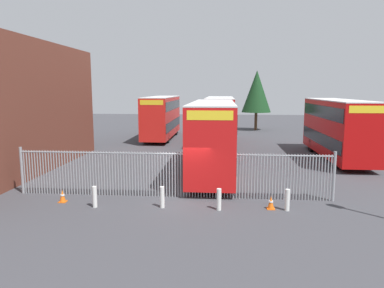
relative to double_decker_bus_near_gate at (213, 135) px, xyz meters
name	(u,v)px	position (x,y,z in m)	size (l,w,h in m)	color
ground_plane	(197,163)	(-1.19, 2.96, -2.42)	(100.00, 100.00, 0.00)	#3D3D42
palisade_fence	(172,173)	(-1.81, -5.04, -1.24)	(15.30, 0.14, 2.35)	gray
double_decker_bus_near_gate	(213,135)	(0.00, 0.00, 0.00)	(2.54, 10.81, 4.42)	red
double_decker_bus_behind_fence_left	(337,127)	(9.11, 5.66, 0.00)	(2.54, 10.81, 4.42)	#B70C0C
double_decker_bus_behind_fence_right	(220,118)	(0.30, 12.59, 0.00)	(2.54, 10.81, 4.42)	#B70C0C
double_decker_bus_far_back	(162,116)	(-5.83, 15.76, 0.00)	(2.54, 10.81, 4.42)	red
bollard_near_left	(95,197)	(-5.01, -6.88, -1.95)	(0.20, 0.20, 0.95)	silver
bollard_center_front	(162,197)	(-2.03, -6.67, -1.95)	(0.20, 0.20, 0.95)	silver
bollard_near_right	(219,199)	(0.47, -6.79, -1.95)	(0.20, 0.20, 0.95)	silver
bollard_far_right	(287,200)	(3.40, -6.62, -1.95)	(0.20, 0.20, 0.95)	silver
traffic_cone_by_gate	(62,196)	(-6.76, -6.30, -2.13)	(0.34, 0.34, 0.59)	orange
traffic_cone_mid_forecourt	(271,203)	(2.72, -6.47, -2.13)	(0.34, 0.34, 0.59)	orange
tree_tall_back	(257,91)	(4.83, 24.50, 2.49)	(3.67, 3.67, 7.55)	#4C3823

